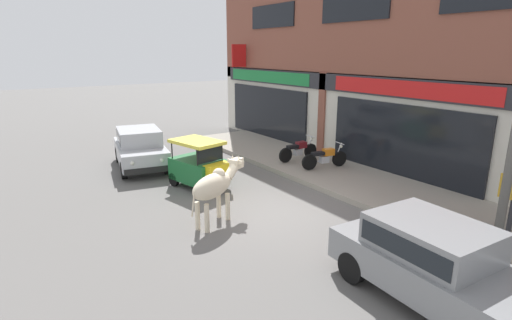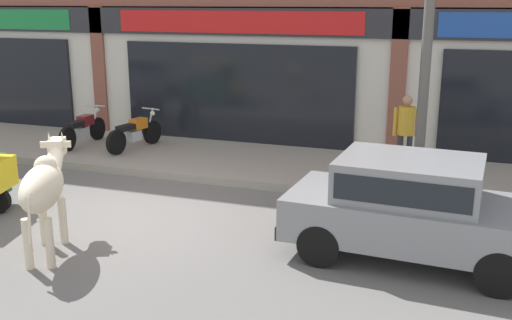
# 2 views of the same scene
# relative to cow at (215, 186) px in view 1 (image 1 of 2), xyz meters

# --- Properties ---
(ground_plane) EXTENTS (90.00, 90.00, 0.00)m
(ground_plane) POSITION_rel_cow_xyz_m (0.26, 1.59, -1.01)
(ground_plane) COLOR #605E5B
(sidewalk) EXTENTS (19.00, 3.11, 0.17)m
(sidewalk) POSITION_rel_cow_xyz_m (0.26, 5.35, -0.92)
(sidewalk) COLOR gray
(sidewalk) RESTS_ON ground
(shop_building) EXTENTS (23.00, 1.40, 9.57)m
(shop_building) POSITION_rel_cow_xyz_m (0.25, 7.16, 3.57)
(shop_building) COLOR brown
(shop_building) RESTS_ON ground
(cow) EXTENTS (1.17, 1.99, 1.61)m
(cow) POSITION_rel_cow_xyz_m (0.00, 0.00, 0.00)
(cow) COLOR beige
(cow) RESTS_ON ground
(car_0) EXTENTS (3.81, 2.24, 1.46)m
(car_0) POSITION_rel_cow_xyz_m (-6.00, 0.08, -0.19)
(car_0) COLOR black
(car_0) RESTS_ON ground
(car_1) EXTENTS (3.68, 1.80, 1.46)m
(car_1) POSITION_rel_cow_xyz_m (4.95, 1.51, -0.19)
(car_1) COLOR black
(car_1) RESTS_ON ground
(auto_rickshaw) EXTENTS (2.13, 1.51, 1.52)m
(auto_rickshaw) POSITION_rel_cow_xyz_m (-2.72, 0.93, -0.35)
(auto_rickshaw) COLOR black
(auto_rickshaw) RESTS_ON ground
(motorcycle_0) EXTENTS (0.52, 1.81, 0.88)m
(motorcycle_0) POSITION_rel_cow_xyz_m (-3.07, 5.26, -0.45)
(motorcycle_0) COLOR black
(motorcycle_0) RESTS_ON sidewalk
(motorcycle_1) EXTENTS (0.63, 1.79, 0.88)m
(motorcycle_1) POSITION_rel_cow_xyz_m (-1.69, 5.34, -0.45)
(motorcycle_1) COLOR black
(motorcycle_1) RESTS_ON sidewalk
(pedestrian) EXTENTS (0.49, 0.32, 1.60)m
(pedestrian) POSITION_rel_cow_xyz_m (4.47, 5.21, 0.15)
(pedestrian) COLOR #2D2D33
(pedestrian) RESTS_ON sidewalk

